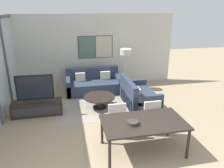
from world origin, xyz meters
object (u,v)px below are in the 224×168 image
(television, at_px, (35,89))
(fruit_bowl, at_px, (133,122))
(dining_table, at_px, (143,124))
(dining_chair_centre, at_px, (150,114))
(tv_console, at_px, (37,108))
(sofa_main, at_px, (94,84))
(floor_lamp, at_px, (126,54))
(coffee_table, at_px, (100,99))
(dining_chair_left, at_px, (116,116))
(sofa_side, at_px, (137,97))

(television, height_order, fruit_bowl, television)
(television, height_order, dining_table, television)
(dining_chair_centre, bearing_deg, tv_console, 151.44)
(sofa_main, relative_size, floor_lamp, 1.28)
(coffee_table, height_order, dining_table, dining_table)
(floor_lamp, bearing_deg, tv_console, -152.68)
(dining_table, distance_m, fruit_bowl, 0.29)
(tv_console, relative_size, floor_lamp, 0.92)
(tv_console, distance_m, dining_chair_left, 2.56)
(fruit_bowl, xyz_separation_m, floor_lamp, (0.92, 3.96, 0.59))
(tv_console, xyz_separation_m, dining_chair_left, (2.03, -1.54, 0.29))
(dining_chair_left, distance_m, fruit_bowl, 0.87)
(television, relative_size, sofa_side, 0.66)
(coffee_table, xyz_separation_m, dining_chair_centre, (1.02, -1.66, 0.21))
(coffee_table, xyz_separation_m, dining_chair_left, (0.15, -1.62, 0.21))
(tv_console, height_order, dining_chair_left, dining_chair_left)
(tv_console, distance_m, television, 0.61)
(dining_chair_left, distance_m, floor_lamp, 3.44)
(television, xyz_separation_m, dining_chair_centre, (2.89, -1.58, -0.31))
(dining_table, bearing_deg, dining_chair_centre, 58.40)
(dining_chair_centre, xyz_separation_m, fruit_bowl, (-0.70, -0.78, 0.27))
(dining_chair_left, height_order, floor_lamp, floor_lamp)
(coffee_table, relative_size, dining_table, 0.54)
(dining_chair_centre, bearing_deg, floor_lamp, 85.88)
(tv_console, bearing_deg, dining_chair_centre, -28.56)
(coffee_table, xyz_separation_m, fruit_bowl, (0.33, -2.43, 0.48))
(tv_console, xyz_separation_m, sofa_side, (3.10, 0.06, 0.06))
(sofa_side, bearing_deg, sofa_main, 40.02)
(sofa_side, bearing_deg, dining_table, 164.61)
(sofa_side, xyz_separation_m, fruit_bowl, (-0.91, -2.41, 0.49))
(dining_chair_centre, distance_m, fruit_bowl, 1.07)
(sofa_side, height_order, floor_lamp, floor_lamp)
(dining_chair_left, xyz_separation_m, floor_lamp, (1.10, 3.15, 0.86))
(floor_lamp, bearing_deg, coffee_table, -129.25)
(sofa_main, bearing_deg, sofa_side, -49.98)
(coffee_table, relative_size, fruit_bowl, 3.96)
(tv_console, xyz_separation_m, television, (0.00, 0.00, 0.61))
(sofa_main, bearing_deg, dining_table, -81.23)
(floor_lamp, bearing_deg, dining_chair_left, -109.20)
(sofa_main, bearing_deg, television, -140.76)
(dining_table, xyz_separation_m, dining_chair_left, (-0.43, 0.74, -0.16))
(tv_console, bearing_deg, dining_table, -42.84)
(sofa_main, distance_m, floor_lamp, 1.66)
(dining_table, xyz_separation_m, floor_lamp, (0.66, 3.89, 0.70))
(coffee_table, height_order, dining_chair_centre, dining_chair_centre)
(television, height_order, floor_lamp, floor_lamp)
(coffee_table, height_order, floor_lamp, floor_lamp)
(sofa_main, height_order, floor_lamp, floor_lamp)
(sofa_side, distance_m, coffee_table, 1.23)
(coffee_table, distance_m, dining_chair_left, 1.64)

